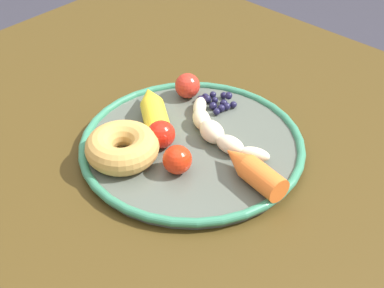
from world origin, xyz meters
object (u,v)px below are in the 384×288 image
carrot_orange (252,170)px  banana (217,131)px  dining_table (188,202)px  donut (122,147)px  blueberry_pile (217,102)px  tomato_far (187,86)px  plate (192,146)px  carrot_yellow (153,109)px  tomato_mid (177,160)px  tomato_near (161,134)px

carrot_orange → banana: bearing=-21.8°
dining_table → carrot_orange: (-0.10, -0.01, 0.11)m
dining_table → carrot_orange: 0.15m
dining_table → donut: (0.05, 0.07, 0.11)m
banana → carrot_orange: size_ratio=1.64×
carrot_orange → blueberry_pile: (0.14, -0.10, -0.01)m
blueberry_pile → tomato_far: bearing=13.8°
plate → tomato_far: 0.12m
donut → tomato_far: 0.17m
dining_table → carrot_yellow: bearing=-13.8°
dining_table → tomato_mid: tomato_mid is taller
carrot_yellow → plate: bearing=176.6°
banana → carrot_orange: bearing=158.2°
banana → tomato_mid: (-0.01, 0.09, 0.01)m
plate → tomato_near: tomato_near is taller
dining_table → carrot_yellow: size_ratio=9.40×
dining_table → tomato_mid: bearing=115.1°
plate → carrot_orange: bearing=178.6°
dining_table → blueberry_pile: bearing=-68.5°
plate → donut: bearing=61.1°
dining_table → carrot_yellow: (0.09, -0.02, 0.11)m
plate → dining_table: bearing=112.7°
plate → tomato_near: 0.05m
carrot_orange → carrot_yellow: bearing=-2.3°
carrot_yellow → tomato_mid: (-0.11, 0.06, 0.00)m
donut → blueberry_pile: bearing=-93.3°
carrot_orange → blueberry_pile: bearing=-34.2°
carrot_yellow → blueberry_pile: bearing=-116.3°
donut → plate: bearing=-118.9°
carrot_yellow → tomato_near: bearing=145.9°
banana → blueberry_pile: 0.08m
tomato_near → tomato_mid: size_ratio=1.01×
carrot_orange → blueberry_pile: 0.17m
banana → blueberry_pile: bearing=-49.0°
plate → banana: (-0.02, -0.03, 0.02)m
plate → tomato_mid: 0.06m
blueberry_pile → tomato_near: (-0.01, 0.13, 0.01)m
tomato_mid → tomato_near: bearing=-24.0°
tomato_mid → tomato_far: size_ratio=0.99×
blueberry_pile → tomato_mid: 0.16m
dining_table → carrot_orange: carrot_orange is taller
dining_table → tomato_near: bearing=21.7°
dining_table → plate: plate is taller
tomato_near → plate: bearing=-132.7°
banana → blueberry_pile: banana is taller
tomato_near → donut: bearing=71.1°
tomato_near → tomato_mid: same height
banana → donut: bearing=61.8°
carrot_yellow → blueberry_pile: carrot_yellow is taller
banana → tomato_near: size_ratio=4.42×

